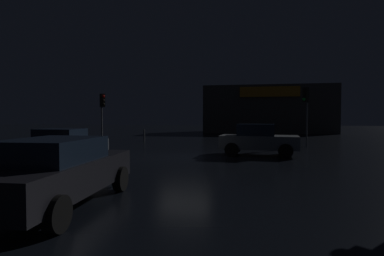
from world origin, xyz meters
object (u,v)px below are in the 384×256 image
at_px(store_building, 268,110).
at_px(car_near, 258,139).
at_px(car_far, 58,171).
at_px(car_crossing, 60,144).
at_px(traffic_signal_cross_right, 306,101).
at_px(traffic_signal_main, 102,106).

xyz_separation_m(store_building, car_near, (-1.88, -24.16, -2.11)).
bearing_deg(car_far, car_crossing, 123.77).
bearing_deg(car_far, store_building, 79.29).
bearing_deg(car_far, traffic_signal_cross_right, 62.45).
xyz_separation_m(store_building, traffic_signal_cross_right, (1.26, -19.30, 0.08)).
bearing_deg(car_near, car_far, -114.74).
distance_m(traffic_signal_main, traffic_signal_cross_right, 14.16).
distance_m(store_building, traffic_signal_main, 23.21).
xyz_separation_m(traffic_signal_main, car_far, (6.45, -14.77, -2.00)).
bearing_deg(car_near, store_building, 85.56).
height_order(store_building, traffic_signal_cross_right, store_building).
bearing_deg(car_near, traffic_signal_main, 156.23).
bearing_deg(traffic_signal_main, store_building, 56.25).
xyz_separation_m(traffic_signal_main, car_near, (11.02, -4.85, -1.96)).
bearing_deg(traffic_signal_cross_right, car_crossing, -144.03).
xyz_separation_m(traffic_signal_main, car_crossing, (2.32, -8.59, -2.03)).
distance_m(car_near, car_crossing, 9.47).
bearing_deg(car_crossing, store_building, 69.23).
bearing_deg(store_building, traffic_signal_cross_right, -86.27).
bearing_deg(store_building, car_crossing, -110.77).
xyz_separation_m(store_building, car_far, (-6.45, -34.07, -2.15)).
relative_size(store_building, car_far, 3.45).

